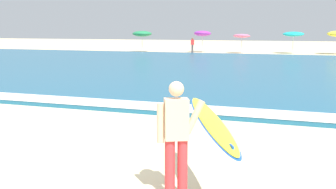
{
  "coord_description": "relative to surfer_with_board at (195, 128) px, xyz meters",
  "views": [
    {
      "loc": [
        3.36,
        -6.31,
        2.46
      ],
      "look_at": [
        0.61,
        1.57,
        1.1
      ],
      "focal_mm": 43.11,
      "sensor_mm": 36.0,
      "label": 1
    }
  ],
  "objects": [
    {
      "name": "beach_umbrella_3",
      "position": [
        -0.07,
        36.89,
        0.91
      ],
      "size": [
        2.08,
        2.1,
        2.25
      ],
      "color": "beige",
      "rests_on": "ground"
    },
    {
      "name": "beach_umbrella_0",
      "position": [
        -15.37,
        34.47,
        0.91
      ],
      "size": [
        2.06,
        2.07,
        2.27
      ],
      "color": "beige",
      "rests_on": "ground"
    },
    {
      "name": "ground_plane",
      "position": [
        -1.85,
        0.81,
        -1.04
      ],
      "size": [
        160.0,
        160.0,
        0.0
      ],
      "primitive_type": "plane",
      "color": "beige"
    },
    {
      "name": "beach_umbrella_1",
      "position": [
        -9.22,
        36.23,
        0.95
      ],
      "size": [
        1.82,
        1.85,
        2.33
      ],
      "color": "beige",
      "rests_on": "ground"
    },
    {
      "name": "beachgoer_near_row_left",
      "position": [
        -9.93,
        34.91,
        -0.19
      ],
      "size": [
        0.32,
        0.2,
        1.58
      ],
      "color": "#383842",
      "rests_on": "ground"
    },
    {
      "name": "surfer_with_board",
      "position": [
        0.0,
        0.0,
        0.0
      ],
      "size": [
        1.52,
        2.63,
        1.73
      ],
      "color": "red",
      "rests_on": "ground"
    },
    {
      "name": "sea",
      "position": [
        -1.85,
        19.12,
        -0.97
      ],
      "size": [
        120.0,
        28.0,
        0.14
      ],
      "primitive_type": "cube",
      "color": "#1E6084",
      "rests_on": "ground"
    },
    {
      "name": "beach_umbrella_2",
      "position": [
        -5.01,
        35.73,
        0.72
      ],
      "size": [
        1.72,
        1.74,
        2.01
      ],
      "color": "beige",
      "rests_on": "ground"
    },
    {
      "name": "surf_foam",
      "position": [
        -1.85,
        5.72,
        -0.89
      ],
      "size": [
        120.0,
        1.23,
        0.01
      ],
      "primitive_type": "cube",
      "color": "white",
      "rests_on": "sea"
    }
  ]
}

